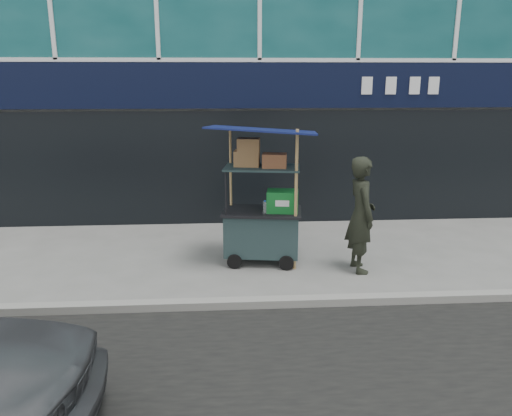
{
  "coord_description": "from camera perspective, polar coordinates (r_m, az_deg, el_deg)",
  "views": [
    {
      "loc": [
        -0.75,
        -6.51,
        3.11
      ],
      "look_at": [
        -0.25,
        1.2,
        1.05
      ],
      "focal_mm": 35.0,
      "sensor_mm": 36.0,
      "label": 1
    }
  ],
  "objects": [
    {
      "name": "vendor_cart",
      "position": [
        8.39,
        0.81,
        -0.84
      ],
      "size": [
        1.89,
        1.46,
        2.35
      ],
      "rotation": [
        0.0,
        0.0,
        -0.14
      ],
      "color": "#192B2C",
      "rests_on": "ground"
    },
    {
      "name": "vendor_man",
      "position": [
        8.17,
        11.9,
        -0.75
      ],
      "size": [
        0.5,
        0.72,
        1.89
      ],
      "primitive_type": "imported",
      "rotation": [
        0.0,
        0.0,
        1.65
      ],
      "color": "black",
      "rests_on": "ground"
    },
    {
      "name": "curb",
      "position": [
        7.05,
        2.78,
        -10.7
      ],
      "size": [
        80.0,
        0.18,
        0.12
      ],
      "primitive_type": "cube",
      "color": "gray",
      "rests_on": "ground"
    },
    {
      "name": "ground",
      "position": [
        7.26,
        2.59,
        -10.44
      ],
      "size": [
        80.0,
        80.0,
        0.0
      ],
      "primitive_type": "plane",
      "color": "slate",
      "rests_on": "ground"
    }
  ]
}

